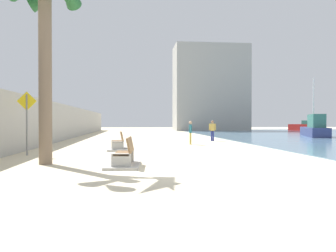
% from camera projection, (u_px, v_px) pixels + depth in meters
% --- Properties ---
extents(ground_plane, '(120.00, 120.00, 0.00)m').
position_uv_depth(ground_plane, '(153.00, 140.00, 28.25)').
color(ground_plane, beige).
extents(seawall, '(0.80, 64.00, 2.87)m').
position_uv_depth(seawall, '(60.00, 122.00, 27.46)').
color(seawall, '#ADAAA3').
rests_on(seawall, ground).
extents(palm_tree, '(2.57, 2.52, 6.97)m').
position_uv_depth(palm_tree, '(44.00, 16.00, 11.99)').
color(palm_tree, '#7A6651').
rests_on(palm_tree, ground).
extents(bench_near, '(1.24, 2.17, 0.98)m').
position_uv_depth(bench_near, '(124.00, 159.00, 11.55)').
color(bench_near, '#ADAAA3').
rests_on(bench_near, ground).
extents(bench_far, '(1.25, 2.17, 0.98)m').
position_uv_depth(bench_far, '(118.00, 146.00, 18.19)').
color(bench_far, '#ADAAA3').
rests_on(bench_far, ground).
extents(person_walking, '(0.21, 0.53, 1.53)m').
position_uv_depth(person_walking, '(190.00, 131.00, 22.48)').
color(person_walking, gold).
rests_on(person_walking, ground).
extents(person_standing, '(0.52, 0.23, 1.58)m').
position_uv_depth(person_standing, '(212.00, 129.00, 26.49)').
color(person_standing, navy).
rests_on(person_standing, ground).
extents(boat_nearest, '(4.16, 8.06, 5.87)m').
position_uv_depth(boat_nearest, '(315.00, 128.00, 33.74)').
color(boat_nearest, navy).
rests_on(boat_nearest, water_bay).
extents(boat_far_left, '(3.84, 5.78, 1.63)m').
position_uv_depth(boat_far_left, '(306.00, 127.00, 54.71)').
color(boat_far_left, red).
rests_on(boat_far_left, water_bay).
extents(pedestrian_sign, '(0.85, 0.08, 2.83)m').
position_uv_depth(pedestrian_sign, '(27.00, 116.00, 15.23)').
color(pedestrian_sign, slate).
rests_on(pedestrian_sign, ground).
extents(harbor_building, '(12.00, 6.00, 13.98)m').
position_uv_depth(harbor_building, '(210.00, 88.00, 57.14)').
color(harbor_building, '#9E9E99').
rests_on(harbor_building, ground).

